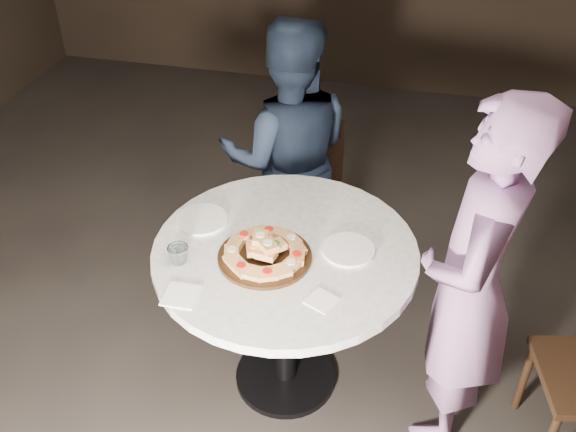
{
  "coord_description": "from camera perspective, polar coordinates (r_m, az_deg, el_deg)",
  "views": [
    {
      "loc": [
        0.55,
        -1.92,
        2.56
      ],
      "look_at": [
        0.07,
        0.14,
        0.97
      ],
      "focal_mm": 40.0,
      "sensor_mm": 36.0,
      "label": 1
    }
  ],
  "objects": [
    {
      "name": "water_glass",
      "position": [
        2.63,
        -9.72,
        -3.41
      ],
      "size": [
        0.11,
        0.11,
        0.08
      ],
      "primitive_type": "imported",
      "rotation": [
        0.0,
        0.0,
        -0.28
      ],
      "color": "silver",
      "rests_on": "table"
    },
    {
      "name": "serving_board",
      "position": [
        2.63,
        -2.07,
        -3.63
      ],
      "size": [
        0.47,
        0.47,
        0.02
      ],
      "primitive_type": "cylinder",
      "rotation": [
        0.0,
        0.0,
        -0.23
      ],
      "color": "black",
      "rests_on": "table"
    },
    {
      "name": "napkin_near",
      "position": [
        2.51,
        -9.5,
        -6.98
      ],
      "size": [
        0.14,
        0.14,
        0.01
      ],
      "primitive_type": "cube",
      "rotation": [
        0.0,
        0.0,
        0.04
      ],
      "color": "white",
      "rests_on": "table"
    },
    {
      "name": "plate_right",
      "position": [
        2.68,
        5.38,
        -2.99
      ],
      "size": [
        0.29,
        0.29,
        0.01
      ],
      "primitive_type": "cylinder",
      "rotation": [
        0.0,
        0.0,
        -0.38
      ],
      "color": "white",
      "rests_on": "table"
    },
    {
      "name": "chair_far",
      "position": [
        3.93,
        1.82,
        4.84
      ],
      "size": [
        0.49,
        0.5,
        0.82
      ],
      "rotation": [
        0.0,
        0.0,
        3.46
      ],
      "color": "black",
      "rests_on": "ground"
    },
    {
      "name": "diner_teal",
      "position": [
        2.63,
        15.84,
        -6.07
      ],
      "size": [
        0.48,
        0.66,
        1.66
      ],
      "primitive_type": "imported",
      "rotation": [
        0.0,
        0.0,
        -1.71
      ],
      "color": "slate",
      "rests_on": "ground"
    },
    {
      "name": "focaccia_pile",
      "position": [
        2.61,
        -2.09,
        -3.06
      ],
      "size": [
        0.34,
        0.35,
        0.09
      ],
      "rotation": [
        0.0,
        0.0,
        0.02
      ],
      "color": "#C1884B",
      "rests_on": "serving_board"
    },
    {
      "name": "floor",
      "position": [
        3.25,
        -1.81,
        -15.2
      ],
      "size": [
        7.0,
        7.0,
        0.0
      ],
      "primitive_type": "plane",
      "color": "black",
      "rests_on": "ground"
    },
    {
      "name": "table",
      "position": [
        2.79,
        -0.24,
        -5.3
      ],
      "size": [
        1.26,
        1.26,
        0.84
      ],
      "rotation": [
        0.0,
        0.0,
        0.14
      ],
      "color": "black",
      "rests_on": "ground"
    },
    {
      "name": "plate_left",
      "position": [
        2.86,
        -7.66,
        -0.31
      ],
      "size": [
        0.3,
        0.3,
        0.01
      ],
      "primitive_type": "cylinder",
      "rotation": [
        0.0,
        0.0,
        0.43
      ],
      "color": "white",
      "rests_on": "table"
    },
    {
      "name": "diner_navy",
      "position": [
        3.43,
        0.0,
        5.27
      ],
      "size": [
        0.85,
        0.73,
        1.52
      ],
      "primitive_type": "imported",
      "rotation": [
        0.0,
        0.0,
        3.37
      ],
      "color": "black",
      "rests_on": "ground"
    },
    {
      "name": "napkin_far",
      "position": [
        2.46,
        3.0,
        -7.51
      ],
      "size": [
        0.14,
        0.14,
        0.01
      ],
      "primitive_type": "cube",
      "rotation": [
        0.0,
        0.0,
        -0.44
      ],
      "color": "white",
      "rests_on": "table"
    }
  ]
}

